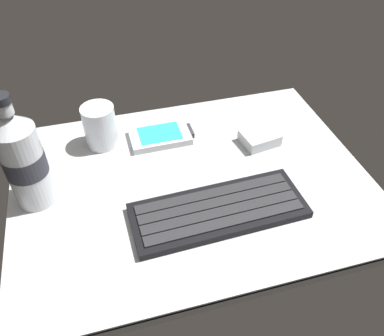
{
  "coord_description": "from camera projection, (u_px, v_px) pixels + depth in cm",
  "views": [
    {
      "loc": [
        -13.72,
        -49.69,
        50.5
      ],
      "look_at": [
        0.0,
        0.0,
        3.0
      ],
      "focal_mm": 37.11,
      "sensor_mm": 36.0,
      "label": 1
    }
  ],
  "objects": [
    {
      "name": "ground_plane",
      "position": [
        192.0,
        185.0,
        0.73
      ],
      "size": [
        64.0,
        48.0,
        2.8
      ],
      "color": "#B7BABC"
    },
    {
      "name": "keyboard",
      "position": [
        219.0,
        210.0,
        0.66
      ],
      "size": [
        29.34,
        11.92,
        1.7
      ],
      "color": "black",
      "rests_on": "ground_plane"
    },
    {
      "name": "handheld_device",
      "position": [
        161.0,
        136.0,
        0.81
      ],
      "size": [
        12.87,
        7.74,
        1.5
      ],
      "color": "silver",
      "rests_on": "ground_plane"
    },
    {
      "name": "juice_cup",
      "position": [
        100.0,
        128.0,
        0.77
      ],
      "size": [
        6.4,
        6.4,
        8.5
      ],
      "color": "silver",
      "rests_on": "ground_plane"
    },
    {
      "name": "water_bottle",
      "position": [
        23.0,
        160.0,
        0.63
      ],
      "size": [
        6.73,
        6.73,
        20.8
      ],
      "color": "silver",
      "rests_on": "ground_plane"
    },
    {
      "name": "charger_block",
      "position": [
        260.0,
        138.0,
        0.79
      ],
      "size": [
        7.8,
        6.64,
        2.4
      ],
      "primitive_type": "cube",
      "rotation": [
        0.0,
        0.0,
        0.16
      ],
      "color": "silver",
      "rests_on": "ground_plane"
    }
  ]
}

